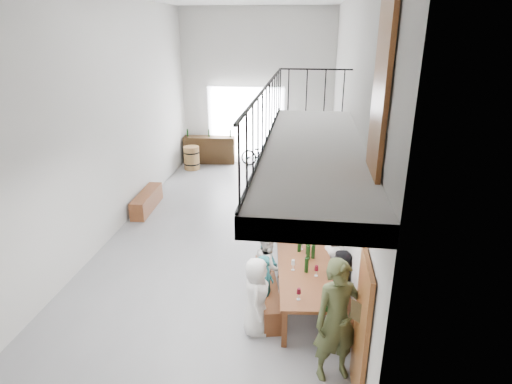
# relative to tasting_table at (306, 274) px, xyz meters

# --- Properties ---
(floor) EXTENTS (12.00, 12.00, 0.00)m
(floor) POSITION_rel_tasting_table_xyz_m (-1.97, 3.00, -0.71)
(floor) COLOR gray
(floor) RESTS_ON ground
(room_walls) EXTENTS (12.00, 12.00, 12.00)m
(room_walls) POSITION_rel_tasting_table_xyz_m (-1.97, 3.00, 2.85)
(room_walls) COLOR silver
(room_walls) RESTS_ON ground
(gateway_portal) EXTENTS (2.80, 0.08, 2.80)m
(gateway_portal) POSITION_rel_tasting_table_xyz_m (-2.37, 8.94, 0.69)
(gateway_portal) COLOR white
(gateway_portal) RESTS_ON ground
(right_wall_decor) EXTENTS (0.07, 8.28, 5.07)m
(right_wall_decor) POSITION_rel_tasting_table_xyz_m (0.73, 1.13, 1.04)
(right_wall_decor) COLOR brown
(right_wall_decor) RESTS_ON ground
(balcony) EXTENTS (1.52, 5.62, 4.00)m
(balcony) POSITION_rel_tasting_table_xyz_m (0.01, -0.13, 2.26)
(balcony) COLOR silver
(balcony) RESTS_ON ground
(tasting_table) EXTENTS (1.20, 2.45, 0.79)m
(tasting_table) POSITION_rel_tasting_table_xyz_m (0.00, 0.00, 0.00)
(tasting_table) COLOR brown
(tasting_table) RESTS_ON ground
(bench_inner) EXTENTS (0.69, 1.97, 0.45)m
(bench_inner) POSITION_rel_tasting_table_xyz_m (-0.68, 0.10, -0.48)
(bench_inner) COLOR brown
(bench_inner) RESTS_ON ground
(bench_wall) EXTENTS (0.50, 2.17, 0.49)m
(bench_wall) POSITION_rel_tasting_table_xyz_m (0.59, 0.09, -0.46)
(bench_wall) COLOR brown
(bench_wall) RESTS_ON ground
(tableware) EXTENTS (0.66, 1.83, 0.35)m
(tableware) POSITION_rel_tasting_table_xyz_m (0.02, 0.22, 0.23)
(tableware) COLOR black
(tableware) RESTS_ON tasting_table
(side_bench) EXTENTS (0.46, 1.77, 0.49)m
(side_bench) POSITION_rel_tasting_table_xyz_m (-4.47, 4.04, -0.46)
(side_bench) COLOR brown
(side_bench) RESTS_ON ground
(oak_barrel) EXTENTS (0.57, 0.57, 0.83)m
(oak_barrel) POSITION_rel_tasting_table_xyz_m (-4.18, 7.79, -0.29)
(oak_barrel) COLOR brown
(oak_barrel) RESTS_ON ground
(serving_counter) EXTENTS (1.93, 0.68, 1.00)m
(serving_counter) POSITION_rel_tasting_table_xyz_m (-3.72, 8.65, -0.21)
(serving_counter) COLOR #3B2611
(serving_counter) RESTS_ON ground
(counter_bottles) EXTENTS (1.65, 0.15, 0.28)m
(counter_bottles) POSITION_rel_tasting_table_xyz_m (-3.72, 8.63, 0.43)
(counter_bottles) COLOR black
(counter_bottles) RESTS_ON serving_counter
(guest_left_a) EXTENTS (0.47, 0.69, 1.36)m
(guest_left_a) POSITION_rel_tasting_table_xyz_m (-0.79, -0.74, -0.02)
(guest_left_a) COLOR white
(guest_left_a) RESTS_ON ground
(guest_left_b) EXTENTS (0.32, 0.45, 1.17)m
(guest_left_b) POSITION_rel_tasting_table_xyz_m (-0.69, -0.25, -0.12)
(guest_left_b) COLOR #216970
(guest_left_b) RESTS_ON ground
(guest_left_c) EXTENTS (0.56, 0.68, 1.31)m
(guest_left_c) POSITION_rel_tasting_table_xyz_m (-0.69, 0.31, -0.05)
(guest_left_c) COLOR white
(guest_left_c) RESTS_ON ground
(guest_left_d) EXTENTS (0.76, 0.98, 1.34)m
(guest_left_d) POSITION_rel_tasting_table_xyz_m (-0.74, 0.91, -0.04)
(guest_left_d) COLOR #216970
(guest_left_d) RESTS_ON ground
(guest_right_a) EXTENTS (0.45, 0.81, 1.31)m
(guest_right_a) POSITION_rel_tasting_table_xyz_m (0.52, -0.61, -0.05)
(guest_right_a) COLOR #C4213C
(guest_right_a) RESTS_ON ground
(guest_right_b) EXTENTS (0.55, 1.14, 1.18)m
(guest_right_b) POSITION_rel_tasting_table_xyz_m (0.63, 0.07, -0.12)
(guest_right_b) COLOR black
(guest_right_b) RESTS_ON ground
(guest_right_c) EXTENTS (0.58, 0.72, 1.28)m
(guest_right_c) POSITION_rel_tasting_table_xyz_m (0.55, 0.78, -0.07)
(guest_right_c) COLOR white
(guest_right_c) RESTS_ON ground
(host_standing) EXTENTS (0.81, 0.67, 1.89)m
(host_standing) POSITION_rel_tasting_table_xyz_m (0.45, -1.56, 0.24)
(host_standing) COLOR #47502D
(host_standing) RESTS_ON ground
(potted_plant) EXTENTS (0.44, 0.41, 0.40)m
(potted_plant) POSITION_rel_tasting_table_xyz_m (0.48, 3.75, -0.51)
(potted_plant) COLOR #1B511B
(potted_plant) RESTS_ON ground
(bicycle_near) EXTENTS (1.82, 0.83, 0.92)m
(bicycle_near) POSITION_rel_tasting_table_xyz_m (-1.63, 8.39, -0.25)
(bicycle_near) COLOR black
(bicycle_near) RESTS_ON ground
(bicycle_far) EXTENTS (1.53, 0.78, 0.89)m
(bicycle_far) POSITION_rel_tasting_table_xyz_m (-0.37, 7.91, -0.26)
(bicycle_far) COLOR black
(bicycle_far) RESTS_ON ground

